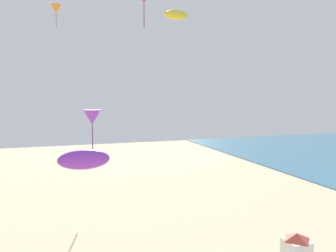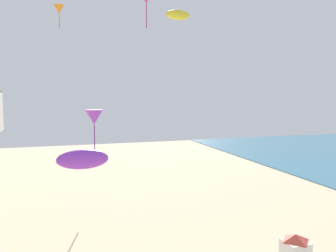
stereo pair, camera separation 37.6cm
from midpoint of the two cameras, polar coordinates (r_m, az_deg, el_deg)
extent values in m
cube|color=white|center=(18.56, 20.34, -19.09)|extent=(1.10, 1.10, 1.00)
pyramid|color=#D14C3D|center=(18.30, 20.41, -17.16)|extent=(1.10, 1.10, 0.35)
cone|color=orange|center=(38.70, -18.72, 18.28)|extent=(1.03, 1.03, 0.85)
cylinder|color=#A75C15|center=(38.44, -18.66, 16.58)|extent=(0.06, 0.06, 1.50)
cylinder|color=#992A6E|center=(35.86, -4.39, 18.10)|extent=(0.09, 0.09, 2.44)
ellipsoid|color=yellow|center=(30.36, 1.00, 18.29)|extent=(2.17, 0.60, 0.84)
cone|color=purple|center=(30.51, -13.06, 1.47)|extent=(1.60, 1.60, 1.31)
cylinder|color=#63278B|center=(30.68, -12.99, -1.92)|extent=(0.09, 0.09, 2.33)
ellipsoid|color=purple|center=(17.58, -14.64, -5.53)|extent=(2.59, 0.72, 1.01)
camera|label=1|loc=(0.19, -90.50, -0.05)|focal=36.02mm
camera|label=2|loc=(0.19, 89.50, 0.05)|focal=36.02mm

